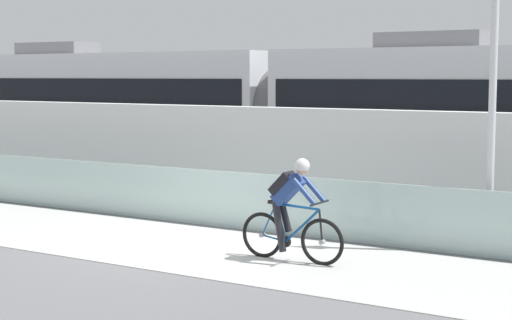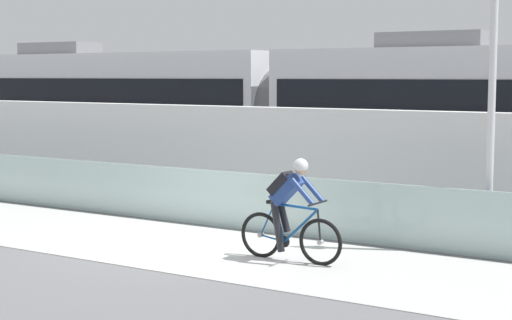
# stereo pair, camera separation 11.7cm
# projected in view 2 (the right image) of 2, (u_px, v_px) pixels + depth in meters

# --- Properties ---
(ground_plane) EXTENTS (200.00, 200.00, 0.00)m
(ground_plane) POSITION_uv_depth(u_px,v_px,m) (173.00, 245.00, 13.71)
(ground_plane) COLOR slate
(bike_path_deck) EXTENTS (32.00, 3.20, 0.01)m
(bike_path_deck) POSITION_uv_depth(u_px,v_px,m) (173.00, 245.00, 13.71)
(bike_path_deck) COLOR beige
(bike_path_deck) RESTS_ON ground
(glass_parapet) EXTENTS (32.00, 0.05, 1.06)m
(glass_parapet) POSITION_uv_depth(u_px,v_px,m) (233.00, 200.00, 15.22)
(glass_parapet) COLOR #ADC6C1
(glass_parapet) RESTS_ON ground
(concrete_barrier_wall) EXTENTS (32.00, 0.36, 2.20)m
(concrete_barrier_wall) POSITION_uv_depth(u_px,v_px,m) (281.00, 161.00, 16.68)
(concrete_barrier_wall) COLOR white
(concrete_barrier_wall) RESTS_ON ground
(tram_rail_near) EXTENTS (32.00, 0.08, 0.01)m
(tram_rail_near) POSITION_uv_depth(u_px,v_px,m) (335.00, 198.00, 18.90)
(tram_rail_near) COLOR #595654
(tram_rail_near) RESTS_ON ground
(tram_rail_far) EXTENTS (32.00, 0.08, 0.01)m
(tram_rail_far) POSITION_uv_depth(u_px,v_px,m) (361.00, 191.00, 20.11)
(tram_rail_far) COLOR #595654
(tram_rail_far) RESTS_ON ground
(tram) EXTENTS (22.56, 2.54, 3.81)m
(tram) POSITION_uv_depth(u_px,v_px,m) (286.00, 114.00, 20.21)
(tram) COLOR silver
(tram) RESTS_ON ground
(cyclist_on_bike) EXTENTS (1.77, 0.58, 1.61)m
(cyclist_on_bike) POSITION_uv_depth(u_px,v_px,m) (290.00, 210.00, 12.45)
(cyclist_on_bike) COLOR black
(cyclist_on_bike) RESTS_ON ground
(lamp_post_antenna) EXTENTS (0.28, 0.28, 5.20)m
(lamp_post_antenna) POSITION_uv_depth(u_px,v_px,m) (493.00, 47.00, 12.73)
(lamp_post_antenna) COLOR gray
(lamp_post_antenna) RESTS_ON ground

